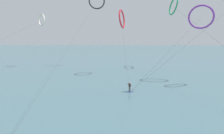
# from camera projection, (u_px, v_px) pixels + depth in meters

# --- Properties ---
(sea_water) EXTENTS (400.00, 200.00, 0.08)m
(sea_water) POSITION_uv_depth(u_px,v_px,m) (120.00, 53.00, 106.76)
(sea_water) COLOR #476B75
(sea_water) RESTS_ON ground
(surfer_cobalt) EXTENTS (1.40, 0.72, 1.70)m
(surfer_cobalt) POSITION_uv_depth(u_px,v_px,m) (130.00, 88.00, 31.85)
(surfer_cobalt) COLOR #2647B7
(surfer_cobalt) RESTS_ON ground
(kite_crimson) EXTENTS (2.53, 18.81, 15.97)m
(kite_crimson) POSITION_uv_depth(u_px,v_px,m) (122.00, 19.00, 46.06)
(kite_crimson) COLOR red
(kite_crimson) RESTS_ON ground
(kite_charcoal) EXTENTS (5.23, 55.12, 22.60)m
(kite_charcoal) POSITION_uv_depth(u_px,v_px,m) (97.00, 1.00, 58.36)
(kite_charcoal) COLOR black
(kite_charcoal) RESTS_ON ground
(kite_emerald) EXTENTS (2.65, 52.82, 20.96)m
(kite_emerald) POSITION_uv_depth(u_px,v_px,m) (173.00, 6.00, 55.27)
(kite_emerald) COLOR #199351
(kite_emerald) RESTS_ON ground
(kite_violet) EXTENTS (17.77, 12.25, 15.88)m
(kite_violet) POSITION_uv_depth(u_px,v_px,m) (201.00, 17.00, 39.07)
(kite_violet) COLOR purple
(kite_violet) RESTS_ON ground
(kite_ivory) EXTENTS (3.35, 51.80, 16.26)m
(kite_ivory) POSITION_uv_depth(u_px,v_px,m) (41.00, 20.00, 57.56)
(kite_ivory) COLOR silver
(kite_ivory) RESTS_ON ground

